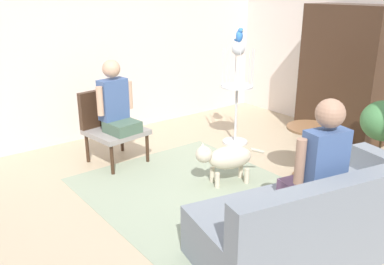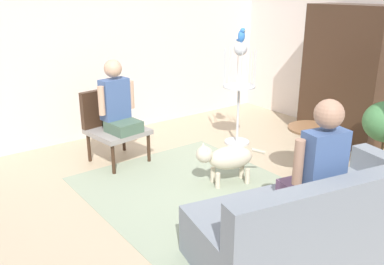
{
  "view_description": "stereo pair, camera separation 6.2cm",
  "coord_description": "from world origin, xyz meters",
  "px_view_note": "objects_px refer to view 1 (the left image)",
  "views": [
    {
      "loc": [
        2.98,
        -2.75,
        2.15
      ],
      "look_at": [
        -0.12,
        -0.35,
        0.77
      ],
      "focal_mm": 38.99,
      "sensor_mm": 36.0,
      "label": 1
    },
    {
      "loc": [
        3.02,
        -2.7,
        2.15
      ],
      "look_at": [
        -0.12,
        -0.35,
        0.77
      ],
      "focal_mm": 38.99,
      "sensor_mm": 36.0,
      "label": 2
    }
  ],
  "objects_px": {
    "couch": "(320,220)",
    "person_on_couch": "(320,162)",
    "round_end_table": "(309,144)",
    "armchair": "(110,121)",
    "bird_cage_stand": "(237,88)",
    "parrot": "(239,35)",
    "person_on_armchair": "(116,102)",
    "dog": "(226,158)",
    "potted_plant": "(383,127)",
    "armoire_cabinet": "(344,75)"
  },
  "relations": [
    {
      "from": "armchair",
      "to": "person_on_armchair",
      "type": "relative_size",
      "value": 1.03
    },
    {
      "from": "potted_plant",
      "to": "armoire_cabinet",
      "type": "height_order",
      "value": "armoire_cabinet"
    },
    {
      "from": "person_on_armchair",
      "to": "bird_cage_stand",
      "type": "relative_size",
      "value": 0.61
    },
    {
      "from": "armchair",
      "to": "potted_plant",
      "type": "relative_size",
      "value": 1.03
    },
    {
      "from": "person_on_armchair",
      "to": "dog",
      "type": "height_order",
      "value": "person_on_armchair"
    },
    {
      "from": "armchair",
      "to": "round_end_table",
      "type": "distance_m",
      "value": 2.47
    },
    {
      "from": "person_on_armchair",
      "to": "armchair",
      "type": "bearing_deg",
      "value": -172.51
    },
    {
      "from": "person_on_couch",
      "to": "potted_plant",
      "type": "xyz_separation_m",
      "value": [
        -0.52,
        1.97,
        -0.26
      ]
    },
    {
      "from": "couch",
      "to": "person_on_couch",
      "type": "distance_m",
      "value": 0.52
    },
    {
      "from": "person_on_couch",
      "to": "round_end_table",
      "type": "xyz_separation_m",
      "value": [
        -0.93,
        1.14,
        -0.4
      ]
    },
    {
      "from": "dog",
      "to": "potted_plant",
      "type": "bearing_deg",
      "value": 62.34
    },
    {
      "from": "armchair",
      "to": "bird_cage_stand",
      "type": "xyz_separation_m",
      "value": [
        0.55,
        1.69,
        0.3
      ]
    },
    {
      "from": "armchair",
      "to": "dog",
      "type": "height_order",
      "value": "armchair"
    },
    {
      "from": "couch",
      "to": "armoire_cabinet",
      "type": "xyz_separation_m",
      "value": [
        -1.53,
        2.56,
        0.66
      ]
    },
    {
      "from": "couch",
      "to": "armchair",
      "type": "distance_m",
      "value": 2.93
    },
    {
      "from": "armchair",
      "to": "bird_cage_stand",
      "type": "distance_m",
      "value": 1.8
    },
    {
      "from": "person_on_armchair",
      "to": "potted_plant",
      "type": "xyz_separation_m",
      "value": [
        2.18,
        2.37,
        -0.24
      ]
    },
    {
      "from": "couch",
      "to": "person_on_armchair",
      "type": "distance_m",
      "value": 2.81
    },
    {
      "from": "armchair",
      "to": "potted_plant",
      "type": "height_order",
      "value": "armchair"
    },
    {
      "from": "person_on_couch",
      "to": "bird_cage_stand",
      "type": "relative_size",
      "value": 0.63
    },
    {
      "from": "round_end_table",
      "to": "parrot",
      "type": "bearing_deg",
      "value": 174.24
    },
    {
      "from": "person_on_armchair",
      "to": "round_end_table",
      "type": "distance_m",
      "value": 2.37
    },
    {
      "from": "bird_cage_stand",
      "to": "potted_plant",
      "type": "xyz_separation_m",
      "value": [
        1.78,
        0.7,
        -0.25
      ]
    },
    {
      "from": "armchair",
      "to": "parrot",
      "type": "xyz_separation_m",
      "value": [
        0.56,
        1.69,
        1.01
      ]
    },
    {
      "from": "couch",
      "to": "potted_plant",
      "type": "distance_m",
      "value": 2.04
    },
    {
      "from": "bird_cage_stand",
      "to": "potted_plant",
      "type": "relative_size",
      "value": 1.63
    },
    {
      "from": "parrot",
      "to": "couch",
      "type": "bearing_deg",
      "value": -28.18
    },
    {
      "from": "person_on_armchair",
      "to": "armoire_cabinet",
      "type": "xyz_separation_m",
      "value": [
        1.21,
        2.98,
        0.16
      ]
    },
    {
      "from": "potted_plant",
      "to": "armchair",
      "type": "bearing_deg",
      "value": -134.29
    },
    {
      "from": "couch",
      "to": "parrot",
      "type": "distance_m",
      "value": 2.91
    },
    {
      "from": "round_end_table",
      "to": "armchair",
      "type": "bearing_deg",
      "value": -140.98
    },
    {
      "from": "armchair",
      "to": "dog",
      "type": "relative_size",
      "value": 1.13
    },
    {
      "from": "person_on_couch",
      "to": "person_on_armchair",
      "type": "xyz_separation_m",
      "value": [
        -2.69,
        -0.4,
        -0.02
      ]
    },
    {
      "from": "round_end_table",
      "to": "armoire_cabinet",
      "type": "relative_size",
      "value": 0.33
    },
    {
      "from": "couch",
      "to": "bird_cage_stand",
      "type": "xyz_separation_m",
      "value": [
        -2.34,
        1.25,
        0.52
      ]
    },
    {
      "from": "person_on_armchair",
      "to": "dog",
      "type": "distance_m",
      "value": 1.53
    },
    {
      "from": "person_on_couch",
      "to": "dog",
      "type": "height_order",
      "value": "person_on_couch"
    },
    {
      "from": "person_on_armchair",
      "to": "round_end_table",
      "type": "relative_size",
      "value": 1.39
    },
    {
      "from": "bird_cage_stand",
      "to": "parrot",
      "type": "relative_size",
      "value": 7.58
    },
    {
      "from": "person_on_couch",
      "to": "bird_cage_stand",
      "type": "xyz_separation_m",
      "value": [
        -2.3,
        1.27,
        -0.0
      ]
    },
    {
      "from": "round_end_table",
      "to": "person_on_couch",
      "type": "bearing_deg",
      "value": -50.67
    },
    {
      "from": "couch",
      "to": "potted_plant",
      "type": "bearing_deg",
      "value": 105.98
    },
    {
      "from": "couch",
      "to": "bird_cage_stand",
      "type": "bearing_deg",
      "value": 151.95
    },
    {
      "from": "round_end_table",
      "to": "dog",
      "type": "xyz_separation_m",
      "value": [
        -0.47,
        -0.86,
        -0.1
      ]
    },
    {
      "from": "couch",
      "to": "armchair",
      "type": "relative_size",
      "value": 2.4
    },
    {
      "from": "round_end_table",
      "to": "potted_plant",
      "type": "distance_m",
      "value": 0.94
    },
    {
      "from": "round_end_table",
      "to": "bird_cage_stand",
      "type": "bearing_deg",
      "value": 174.29
    },
    {
      "from": "person_on_couch",
      "to": "bird_cage_stand",
      "type": "bearing_deg",
      "value": 151.01
    },
    {
      "from": "armchair",
      "to": "dog",
      "type": "xyz_separation_m",
      "value": [
        1.45,
        0.7,
        -0.2
      ]
    },
    {
      "from": "round_end_table",
      "to": "bird_cage_stand",
      "type": "relative_size",
      "value": 0.44
    }
  ]
}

